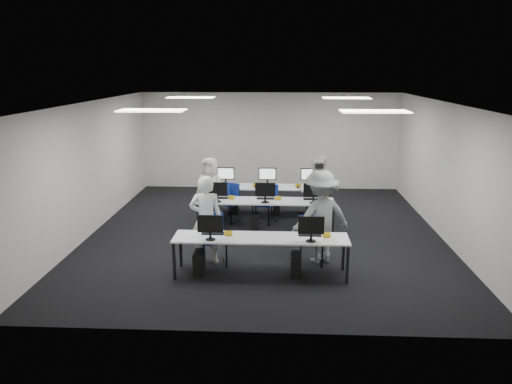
{
  "coord_description": "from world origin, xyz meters",
  "views": [
    {
      "loc": [
        0.35,
        -11.02,
        3.74
      ],
      "look_at": [
        -0.2,
        -0.08,
        1.0
      ],
      "focal_mm": 35.0,
      "sensor_mm": 36.0,
      "label": 1
    }
  ],
  "objects_px": {
    "chair_0": "(214,249)",
    "student_1": "(315,192)",
    "student_3": "(320,189)",
    "chair_6": "(267,209)",
    "desk_front": "(261,240)",
    "chair_3": "(264,211)",
    "chair_2": "(228,210)",
    "student_0": "(206,220)",
    "desk_mid": "(265,202)",
    "chair_5": "(221,209)",
    "chair_7": "(317,209)",
    "photographer": "(321,217)",
    "chair_1": "(310,249)",
    "student_2": "(210,189)",
    "chair_4": "(318,211)"
  },
  "relations": [
    {
      "from": "desk_mid",
      "to": "chair_4",
      "type": "distance_m",
      "value": 1.48
    },
    {
      "from": "chair_7",
      "to": "desk_mid",
      "type": "bearing_deg",
      "value": -160.44
    },
    {
      "from": "chair_5",
      "to": "student_0",
      "type": "xyz_separation_m",
      "value": [
        0.05,
        -2.77,
        0.58
      ]
    },
    {
      "from": "desk_front",
      "to": "student_2",
      "type": "height_order",
      "value": "student_2"
    },
    {
      "from": "chair_3",
      "to": "photographer",
      "type": "height_order",
      "value": "photographer"
    },
    {
      "from": "chair_0",
      "to": "student_1",
      "type": "xyz_separation_m",
      "value": [
        2.13,
        2.61,
        0.51
      ]
    },
    {
      "from": "student_0",
      "to": "photographer",
      "type": "bearing_deg",
      "value": 179.8
    },
    {
      "from": "desk_mid",
      "to": "student_3",
      "type": "height_order",
      "value": "student_3"
    },
    {
      "from": "chair_0",
      "to": "photographer",
      "type": "height_order",
      "value": "photographer"
    },
    {
      "from": "chair_7",
      "to": "photographer",
      "type": "height_order",
      "value": "photographer"
    },
    {
      "from": "chair_1",
      "to": "student_2",
      "type": "bearing_deg",
      "value": 126.06
    },
    {
      "from": "student_0",
      "to": "student_3",
      "type": "xyz_separation_m",
      "value": [
        2.4,
        2.73,
        -0.04
      ]
    },
    {
      "from": "desk_mid",
      "to": "student_0",
      "type": "relative_size",
      "value": 1.83
    },
    {
      "from": "student_3",
      "to": "chair_2",
      "type": "bearing_deg",
      "value": 160.21
    },
    {
      "from": "desk_mid",
      "to": "chair_4",
      "type": "xyz_separation_m",
      "value": [
        1.27,
        0.65,
        -0.37
      ]
    },
    {
      "from": "student_1",
      "to": "chair_0",
      "type": "bearing_deg",
      "value": 50.19
    },
    {
      "from": "chair_3",
      "to": "chair_7",
      "type": "height_order",
      "value": "chair_3"
    },
    {
      "from": "chair_1",
      "to": "student_0",
      "type": "xyz_separation_m",
      "value": [
        -2.02,
        -0.02,
        0.58
      ]
    },
    {
      "from": "chair_4",
      "to": "chair_5",
      "type": "relative_size",
      "value": 1.03
    },
    {
      "from": "desk_front",
      "to": "chair_3",
      "type": "bearing_deg",
      "value": 90.92
    },
    {
      "from": "chair_4",
      "to": "chair_0",
      "type": "bearing_deg",
      "value": -111.72
    },
    {
      "from": "chair_6",
      "to": "chair_7",
      "type": "relative_size",
      "value": 1.16
    },
    {
      "from": "chair_2",
      "to": "student_0",
      "type": "relative_size",
      "value": 0.54
    },
    {
      "from": "student_1",
      "to": "student_2",
      "type": "xyz_separation_m",
      "value": [
        -2.59,
        0.27,
        -0.02
      ]
    },
    {
      "from": "student_0",
      "to": "student_1",
      "type": "height_order",
      "value": "student_0"
    },
    {
      "from": "chair_7",
      "to": "student_3",
      "type": "height_order",
      "value": "student_3"
    },
    {
      "from": "chair_1",
      "to": "chair_3",
      "type": "relative_size",
      "value": 0.99
    },
    {
      "from": "desk_front",
      "to": "student_1",
      "type": "bearing_deg",
      "value": 68.99
    },
    {
      "from": "photographer",
      "to": "chair_0",
      "type": "bearing_deg",
      "value": -13.71
    },
    {
      "from": "student_0",
      "to": "desk_mid",
      "type": "bearing_deg",
      "value": -121.8
    },
    {
      "from": "chair_2",
      "to": "student_3",
      "type": "bearing_deg",
      "value": 22.73
    },
    {
      "from": "student_3",
      "to": "photographer",
      "type": "bearing_deg",
      "value": -114.22
    },
    {
      "from": "student_3",
      "to": "chair_6",
      "type": "bearing_deg",
      "value": 154.47
    },
    {
      "from": "student_0",
      "to": "desk_front",
      "type": "bearing_deg",
      "value": 148.92
    },
    {
      "from": "desk_front",
      "to": "chair_3",
      "type": "distance_m",
      "value": 3.24
    },
    {
      "from": "chair_1",
      "to": "student_1",
      "type": "xyz_separation_m",
      "value": [
        0.25,
        2.51,
        0.52
      ]
    },
    {
      "from": "chair_1",
      "to": "chair_3",
      "type": "bearing_deg",
      "value": 106.56
    },
    {
      "from": "chair_3",
      "to": "chair_6",
      "type": "xyz_separation_m",
      "value": [
        0.06,
        0.19,
        0.0
      ]
    },
    {
      "from": "chair_0",
      "to": "chair_6",
      "type": "bearing_deg",
      "value": 57.25
    },
    {
      "from": "chair_6",
      "to": "photographer",
      "type": "xyz_separation_m",
      "value": [
        1.13,
        -2.71,
        0.62
      ]
    },
    {
      "from": "student_0",
      "to": "student_2",
      "type": "relative_size",
      "value": 1.1
    },
    {
      "from": "desk_front",
      "to": "desk_mid",
      "type": "height_order",
      "value": "same"
    },
    {
      "from": "chair_0",
      "to": "student_1",
      "type": "distance_m",
      "value": 3.41
    },
    {
      "from": "chair_5",
      "to": "student_0",
      "type": "bearing_deg",
      "value": -97.96
    },
    {
      "from": "desk_front",
      "to": "student_2",
      "type": "xyz_separation_m",
      "value": [
        -1.4,
        3.36,
        0.12
      ]
    },
    {
      "from": "chair_3",
      "to": "chair_5",
      "type": "bearing_deg",
      "value": -166.78
    },
    {
      "from": "chair_4",
      "to": "student_2",
      "type": "relative_size",
      "value": 0.61
    },
    {
      "from": "chair_4",
      "to": "student_2",
      "type": "height_order",
      "value": "student_2"
    },
    {
      "from": "chair_6",
      "to": "student_1",
      "type": "xyz_separation_m",
      "value": [
        1.18,
        -0.31,
        0.52
      ]
    },
    {
      "from": "chair_5",
      "to": "photographer",
      "type": "bearing_deg",
      "value": -58.05
    }
  ]
}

